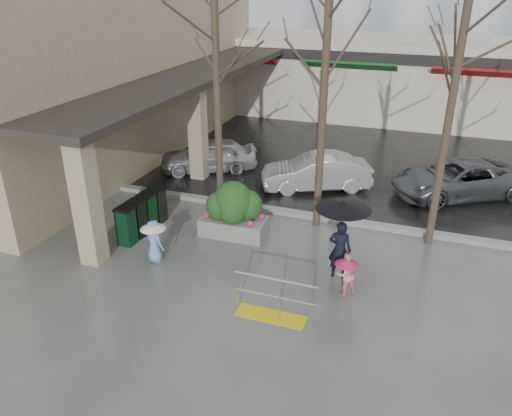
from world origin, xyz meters
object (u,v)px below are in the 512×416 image
Objects in this scene: child_pink at (346,272)px; car_a at (209,155)px; handrail at (274,303)px; car_c at (458,179)px; child_blue at (154,238)px; planter at (234,210)px; news_boxes at (142,215)px; tree_west at (216,49)px; woman at (342,228)px; tree_mideast at (457,70)px; car_b at (316,172)px; tree_midwest at (326,48)px.

car_a reaches higher than child_pink.
handrail is 9.46m from car_c.
child_blue is 2.55m from planter.
news_boxes is 0.45× the size of car_c.
tree_west reaches higher than woman.
handrail is 3.94m from child_blue.
tree_west is at bearing -93.37° from car_c.
tree_west reaches higher than handrail.
car_a is (-6.27, 5.85, -0.76)m from woman.
car_c is (0.74, 3.83, -4.23)m from tree_mideast.
tree_mideast is 6.47m from car_b.
tree_midwest is at bearing 33.68° from planter.
handrail is 7.28m from tree_mideast.
handrail is at bearing -175.75° from child_blue.
tree_midwest reaches higher than car_c.
woman is 4.89m from child_blue.
car_c is (2.54, 7.18, 0.01)m from child_pink.
handrail is 0.50× the size of car_b.
child_blue is (-6.86, -3.55, -4.15)m from tree_mideast.
tree_west is 1.05× the size of tree_mideast.
tree_mideast reaches higher than child_pink.
car_c is (8.79, 6.02, 0.06)m from news_boxes.
tree_midwest is 1.08× the size of tree_mideast.
tree_mideast reaches higher than car_c.
car_a and car_c have the same top height.
car_c is (3.88, 8.63, 0.25)m from handrail.
tree_west is 3.18× the size of woman.
tree_west is 0.97× the size of tree_midwest.
planter reaches higher than child_blue.
tree_west is at bearing 57.87° from news_boxes.
tree_west is 5.65m from child_blue.
tree_mideast is (3.14, 4.80, 4.48)m from handrail.
tree_midwest is (-0.16, 4.80, 4.86)m from handrail.
child_pink is 0.93× the size of child_blue.
child_blue is 6.98m from car_b.
child_pink is at bearing -118.27° from tree_mideast.
tree_west is at bearing -180.00° from tree_mideast.
tree_mideast is 3.16× the size of news_boxes.
car_c reaches higher than child_pink.
handrail is at bearing -17.68° from car_b.
child_pink is at bearing -50.73° from car_c.
tree_midwest reaches higher than car_b.
car_a is at bearing 122.38° from planter.
handrail is 0.29× the size of tree_mideast.
tree_midwest reaches higher than tree_west.
car_c is at bearing -113.32° from woman.
car_b is (2.49, 2.81, -4.45)m from tree_west.
car_b is (4.36, -0.37, 0.00)m from car_a.
car_c is (7.60, 7.38, -0.08)m from child_blue.
car_a is (-1.51, 6.74, -0.08)m from child_blue.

